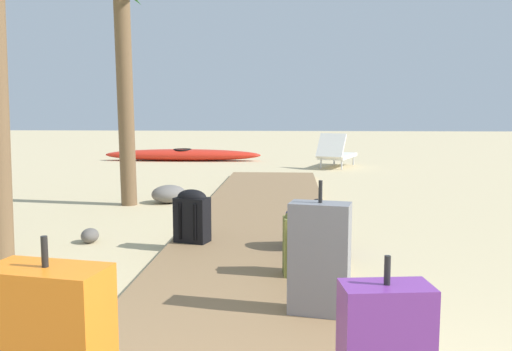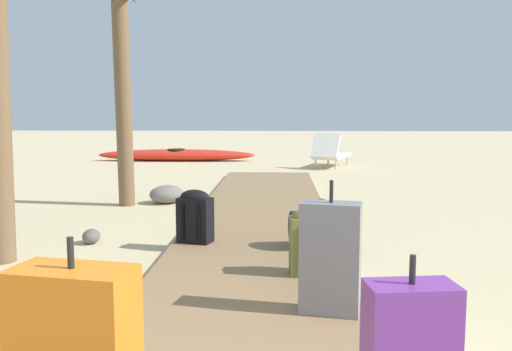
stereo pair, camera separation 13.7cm
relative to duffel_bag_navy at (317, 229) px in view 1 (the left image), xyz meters
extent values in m
plane|color=#CCB789|center=(-0.59, 0.12, -0.25)|extent=(60.00, 60.00, 0.00)
cube|color=olive|center=(-0.59, 1.11, -0.21)|extent=(1.61, 9.92, 0.08)
cylinder|color=navy|center=(0.00, 0.00, 0.00)|extent=(0.59, 0.42, 0.34)
torus|color=black|center=(0.00, 0.00, 0.20)|extent=(0.17, 0.05, 0.16)
cube|color=olive|center=(-0.15, -0.86, 0.05)|extent=(0.31, 0.21, 0.45)
ellipsoid|color=olive|center=(-0.15, -0.86, 0.27)|extent=(0.30, 0.20, 0.15)
cylinder|color=#333516|center=(-0.21, -0.96, 0.05)|extent=(0.04, 0.04, 0.36)
cylinder|color=#333516|center=(-0.07, -0.95, 0.05)|extent=(0.04, 0.04, 0.36)
cube|color=slate|center=(-0.06, -1.66, 0.18)|extent=(0.40, 0.27, 0.70)
cylinder|color=black|center=(-0.06, -1.66, 0.59)|extent=(0.02, 0.02, 0.14)
cylinder|color=black|center=(-1.12, -3.12, 0.59)|extent=(0.02, 0.02, 0.11)
cube|color=black|center=(-1.18, 0.13, 0.04)|extent=(0.36, 0.27, 0.43)
ellipsoid|color=black|center=(-1.18, 0.13, 0.26)|extent=(0.34, 0.26, 0.16)
cylinder|color=black|center=(-1.29, 0.07, 0.04)|extent=(0.05, 0.05, 0.34)
cylinder|color=black|center=(-1.14, 0.02, 0.04)|extent=(0.05, 0.05, 0.34)
cylinder|color=black|center=(0.11, -2.99, 0.50)|extent=(0.02, 0.02, 0.11)
cylinder|color=brown|center=(-2.53, 2.51, 1.50)|extent=(0.22, 0.35, 3.52)
cube|color=white|center=(0.87, 7.99, 0.01)|extent=(1.04, 1.52, 0.08)
cube|color=white|center=(0.67, 7.43, 0.29)|extent=(0.71, 0.62, 0.54)
cylinder|color=silver|center=(0.84, 8.60, -0.14)|extent=(0.04, 0.04, 0.22)
cylinder|color=silver|center=(1.29, 8.44, -0.14)|extent=(0.04, 0.04, 0.22)
cylinder|color=silver|center=(0.46, 7.55, -0.14)|extent=(0.04, 0.04, 0.22)
cylinder|color=silver|center=(0.91, 7.38, -0.14)|extent=(0.04, 0.04, 0.22)
ellipsoid|color=red|center=(-3.09, 9.33, -0.10)|extent=(4.15, 0.73, 0.31)
torus|color=black|center=(-3.09, 9.33, 0.04)|extent=(0.50, 0.50, 0.05)
ellipsoid|color=slate|center=(-2.00, 2.77, -0.12)|extent=(0.67, 0.66, 0.26)
ellipsoid|color=#5B5651|center=(-2.28, 0.36, -0.18)|extent=(0.19, 0.24, 0.15)
camera|label=1|loc=(-0.25, -4.98, 1.09)|focal=38.47mm
camera|label=2|loc=(-0.39, -4.98, 1.09)|focal=38.47mm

